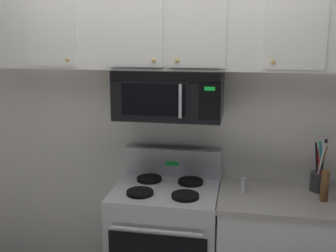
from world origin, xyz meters
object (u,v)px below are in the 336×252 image
salt_shaker (243,185)px  over_range_microwave (169,94)px  pepper_mill (325,186)px  utensil_crock_charcoal (319,178)px  stove_range (166,242)px

salt_shaker → over_range_microwave: bearing=171.0°
salt_shaker → pepper_mill: pepper_mill is taller
over_range_microwave → salt_shaker: size_ratio=7.17×
over_range_microwave → utensil_crock_charcoal: (1.08, 0.04, -0.58)m
stove_range → pepper_mill: stove_range is taller
pepper_mill → utensil_crock_charcoal: bearing=90.4°
utensil_crock_charcoal → stove_range: bearing=-171.9°
stove_range → over_range_microwave: 1.11m
over_range_microwave → utensil_crock_charcoal: size_ratio=2.00×
over_range_microwave → salt_shaker: bearing=-9.0°
over_range_microwave → salt_shaker: over_range_microwave is taller
stove_range → over_range_microwave: (-0.00, 0.12, 1.11)m
salt_shaker → stove_range: bearing=-176.9°
pepper_mill → over_range_microwave: bearing=172.4°
stove_range → utensil_crock_charcoal: (1.08, 0.15, 0.53)m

